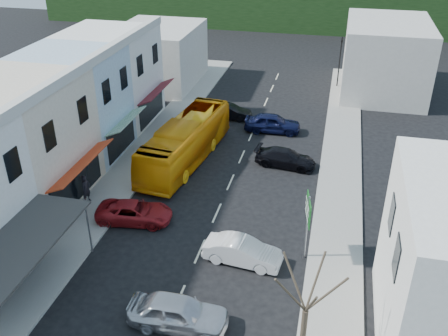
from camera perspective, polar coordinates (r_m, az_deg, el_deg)
ground at (r=28.73m, az=-2.77°, el=-9.48°), size 120.00×120.00×0.00m
sidewalk_left at (r=38.85m, az=-9.47°, el=1.22°), size 3.00×52.00×0.15m
sidewalk_right at (r=36.26m, az=13.10°, el=-1.29°), size 3.00×52.00×0.15m
shopfront_row at (r=35.49m, az=-20.49°, el=4.01°), size 8.25×30.00×8.00m
distant_block_left at (r=54.09m, az=-7.49°, el=12.63°), size 8.00×10.00×6.00m
distant_block_right at (r=53.77m, az=17.93°, el=11.96°), size 8.00×12.00×7.00m
bus at (r=37.39m, az=-4.39°, el=2.94°), size 3.85×11.81×3.10m
car_silver at (r=24.17m, az=-5.23°, el=-16.30°), size 4.45×1.92×1.40m
car_white at (r=27.55m, az=2.13°, el=-9.53°), size 4.56×2.25×1.40m
car_red at (r=31.22m, az=-10.20°, el=-4.91°), size 4.80×2.46×1.40m
car_black_near at (r=37.22m, az=7.04°, el=1.20°), size 4.68×2.34×1.40m
car_navy_mid at (r=42.69m, az=5.56°, el=5.01°), size 4.49×2.03×1.40m
car_black_far at (r=45.17m, az=0.58°, el=6.52°), size 4.49×2.02×1.40m
pedestrian_left at (r=33.49m, az=-15.46°, el=-2.46°), size 0.54×0.68×1.70m
direction_sign at (r=27.41m, az=9.42°, el=-6.81°), size 0.82×1.87×4.00m
street_tree at (r=20.73m, az=9.30°, el=-15.79°), size 3.36×3.36×6.67m
traffic_signal at (r=53.80m, az=13.06°, el=11.68°), size 1.18×1.39×5.32m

